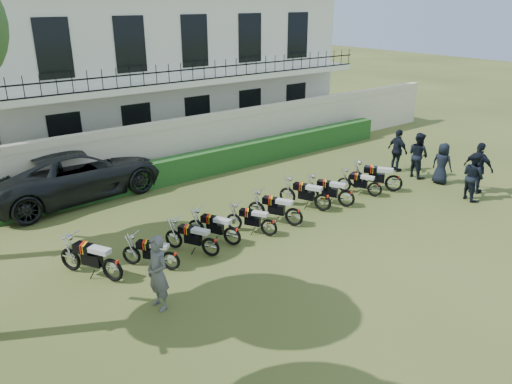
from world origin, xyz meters
TOP-DOWN VIEW (x-y plane):
  - ground at (0.00, 0.00)m, footprint 100.00×100.00m
  - perimeter_wall at (0.00, 8.00)m, footprint 30.00×0.35m
  - hedge at (1.00, 7.20)m, footprint 18.00×0.60m
  - building at (0.00, 13.96)m, footprint 20.40×9.60m
  - motorcycle_0 at (-6.25, 1.46)m, footprint 1.07×1.82m
  - motorcycle_1 at (-4.80, 1.07)m, footprint 1.09×1.40m
  - motorcycle_2 at (-3.54, 1.07)m, footprint 0.94×1.60m
  - motorcycle_3 at (-2.67, 1.26)m, footprint 0.93×1.64m
  - motorcycle_4 at (-1.43, 1.10)m, footprint 0.95×1.50m
  - motorcycle_5 at (-0.34, 1.18)m, footprint 1.00×1.73m
  - motorcycle_6 at (1.24, 1.49)m, footprint 0.94×1.79m
  - motorcycle_7 at (2.15, 1.26)m, footprint 0.99×1.73m
  - motorcycle_8 at (3.71, 1.31)m, footprint 0.85×1.57m
  - motorcycle_9 at (4.66, 1.20)m, footprint 1.22×1.75m
  - suv at (-4.93, 8.01)m, footprint 6.76×3.61m
  - inspector at (-5.82, -0.29)m, footprint 0.51×0.71m
  - officer_1 at (6.30, -0.94)m, footprint 0.91×1.02m
  - officer_2 at (7.06, -0.69)m, footprint 0.49×1.14m
  - officer_3 at (6.91, 0.71)m, footprint 0.61×0.85m
  - officer_4 at (6.83, 1.76)m, footprint 0.83×0.99m
  - officer_5 at (6.77, 2.73)m, footprint 0.58×1.10m

SIDE VIEW (x-z plane):
  - ground at x=0.00m, z-range 0.00..0.00m
  - motorcycle_1 at x=-4.80m, z-range -0.04..0.89m
  - motorcycle_4 at x=-1.43m, z-range -0.04..0.89m
  - motorcycle_8 at x=3.71m, z-range -0.04..0.89m
  - motorcycle_2 at x=-3.54m, z-range -0.04..0.93m
  - motorcycle_3 at x=-2.67m, z-range -0.04..0.95m
  - motorcycle_7 at x=2.15m, z-range -0.04..1.00m
  - motorcycle_5 at x=-0.34m, z-range -0.04..1.00m
  - motorcycle_6 at x=1.24m, z-range -0.04..1.01m
  - hedge at x=1.00m, z-range 0.00..1.00m
  - motorcycle_0 at x=-6.25m, z-range -0.04..1.06m
  - motorcycle_9 at x=4.66m, z-range -0.04..1.07m
  - officer_3 at x=6.91m, z-range 0.00..1.63m
  - officer_1 at x=6.30m, z-range 0.00..1.75m
  - officer_5 at x=6.77m, z-range 0.00..1.79m
  - suv at x=-4.93m, z-range 0.00..1.81m
  - inspector at x=-5.82m, z-range 0.00..1.83m
  - officer_4 at x=6.83m, z-range 0.00..1.85m
  - officer_2 at x=7.06m, z-range 0.00..1.93m
  - perimeter_wall at x=0.00m, z-range 0.02..2.32m
  - building at x=0.00m, z-range 0.01..7.41m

